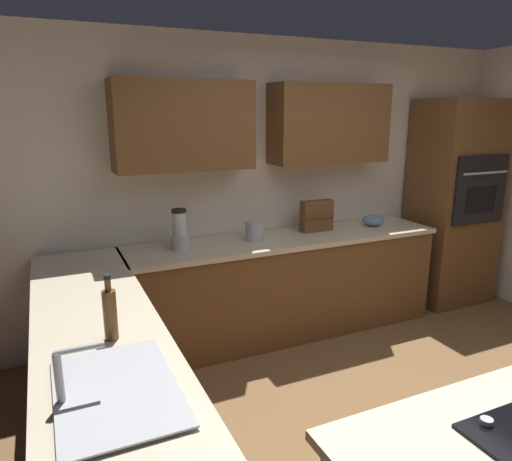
{
  "coord_description": "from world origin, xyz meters",
  "views": [
    {
      "loc": [
        2.0,
        1.8,
        1.98
      ],
      "look_at": [
        0.56,
        -1.36,
        1.09
      ],
      "focal_mm": 33.14,
      "sensor_mm": 36.0,
      "label": 1
    }
  ],
  "objects_px": {
    "mixing_bowl": "(373,220)",
    "kettle": "(254,231)",
    "spice_rack": "(317,216)",
    "wall_oven": "(454,203)",
    "sink_unit": "(114,390)",
    "dish_soap_bottle": "(110,313)",
    "blender": "(180,232)"
  },
  "relations": [
    {
      "from": "wall_oven",
      "to": "sink_unit",
      "type": "distance_m",
      "value": 4.1
    },
    {
      "from": "wall_oven",
      "to": "mixing_bowl",
      "type": "xyz_separation_m",
      "value": [
        1.0,
        -0.03,
        -0.09
      ]
    },
    {
      "from": "mixing_bowl",
      "to": "spice_rack",
      "type": "distance_m",
      "value": 0.61
    },
    {
      "from": "wall_oven",
      "to": "sink_unit",
      "type": "height_order",
      "value": "wall_oven"
    },
    {
      "from": "blender",
      "to": "mixing_bowl",
      "type": "xyz_separation_m",
      "value": [
        -1.9,
        0.0,
        -0.09
      ]
    },
    {
      "from": "sink_unit",
      "to": "mixing_bowl",
      "type": "relative_size",
      "value": 3.52
    },
    {
      "from": "sink_unit",
      "to": "kettle",
      "type": "bearing_deg",
      "value": -127.93
    },
    {
      "from": "dish_soap_bottle",
      "to": "mixing_bowl",
      "type": "bearing_deg",
      "value": -152.68
    },
    {
      "from": "spice_rack",
      "to": "kettle",
      "type": "relative_size",
      "value": 1.86
    },
    {
      "from": "blender",
      "to": "mixing_bowl",
      "type": "height_order",
      "value": "blender"
    },
    {
      "from": "sink_unit",
      "to": "mixing_bowl",
      "type": "xyz_separation_m",
      "value": [
        -2.68,
        -1.83,
        0.04
      ]
    },
    {
      "from": "mixing_bowl",
      "to": "dish_soap_bottle",
      "type": "height_order",
      "value": "dish_soap_bottle"
    },
    {
      "from": "mixing_bowl",
      "to": "spice_rack",
      "type": "height_order",
      "value": "spice_rack"
    },
    {
      "from": "wall_oven",
      "to": "mixing_bowl",
      "type": "distance_m",
      "value": 1.0
    },
    {
      "from": "kettle",
      "to": "spice_rack",
      "type": "bearing_deg",
      "value": -175.49
    },
    {
      "from": "dish_soap_bottle",
      "to": "spice_rack",
      "type": "bearing_deg",
      "value": -145.19
    },
    {
      "from": "kettle",
      "to": "dish_soap_bottle",
      "type": "height_order",
      "value": "dish_soap_bottle"
    },
    {
      "from": "spice_rack",
      "to": "wall_oven",
      "type": "bearing_deg",
      "value": 176.99
    },
    {
      "from": "sink_unit",
      "to": "spice_rack",
      "type": "bearing_deg",
      "value": -137.8
    },
    {
      "from": "wall_oven",
      "to": "spice_rack",
      "type": "relative_size",
      "value": 6.87
    },
    {
      "from": "sink_unit",
      "to": "kettle",
      "type": "height_order",
      "value": "sink_unit"
    },
    {
      "from": "wall_oven",
      "to": "sink_unit",
      "type": "bearing_deg",
      "value": 26.08
    },
    {
      "from": "wall_oven",
      "to": "blender",
      "type": "distance_m",
      "value": 2.9
    },
    {
      "from": "wall_oven",
      "to": "kettle",
      "type": "height_order",
      "value": "wall_oven"
    },
    {
      "from": "spice_rack",
      "to": "dish_soap_bottle",
      "type": "distance_m",
      "value": 2.46
    },
    {
      "from": "sink_unit",
      "to": "spice_rack",
      "type": "distance_m",
      "value": 2.81
    },
    {
      "from": "wall_oven",
      "to": "spice_rack",
      "type": "bearing_deg",
      "value": -3.01
    },
    {
      "from": "blender",
      "to": "mixing_bowl",
      "type": "relative_size",
      "value": 1.65
    },
    {
      "from": "mixing_bowl",
      "to": "kettle",
      "type": "height_order",
      "value": "kettle"
    },
    {
      "from": "spice_rack",
      "to": "kettle",
      "type": "height_order",
      "value": "spice_rack"
    },
    {
      "from": "mixing_bowl",
      "to": "dish_soap_bottle",
      "type": "bearing_deg",
      "value": 27.32
    },
    {
      "from": "spice_rack",
      "to": "dish_soap_bottle",
      "type": "xyz_separation_m",
      "value": [
        2.02,
        1.4,
        -0.01
      ]
    }
  ]
}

